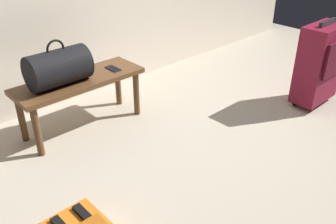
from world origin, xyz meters
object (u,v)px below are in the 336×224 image
duffel_bag_black (58,67)px  suitcase_upright_burgundy (320,63)px  bench (80,86)px  cell_phone (113,68)px

duffel_bag_black → suitcase_upright_burgundy: size_ratio=0.58×
duffel_bag_black → suitcase_upright_burgundy: 2.16m
bench → cell_phone: cell_phone is taller
cell_phone → suitcase_upright_burgundy: size_ratio=0.19×
duffel_bag_black → cell_phone: (0.45, -0.02, -0.13)m
bench → suitcase_upright_burgundy: bearing=-31.5°
duffel_bag_black → suitcase_upright_burgundy: (1.88, -1.06, -0.17)m
bench → duffel_bag_black: 0.25m
cell_phone → suitcase_upright_burgundy: suitcase_upright_burgundy is taller
bench → duffel_bag_black: size_ratio=2.27×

